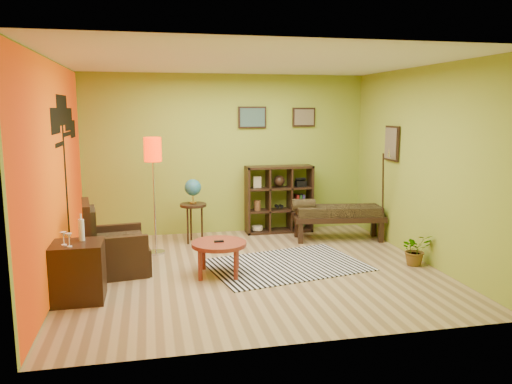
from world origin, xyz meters
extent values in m
plane|color=tan|center=(0.00, 0.00, 0.00)|extent=(5.00, 5.00, 0.00)
cube|color=#8DA231|center=(0.00, 2.25, 1.40)|extent=(5.00, 0.04, 2.80)
cube|color=#8DA231|center=(0.00, -2.25, 1.40)|extent=(5.00, 0.04, 2.80)
cube|color=#8DA231|center=(-2.50, 0.00, 1.40)|extent=(0.04, 4.50, 2.80)
cube|color=#8DA231|center=(2.50, 0.00, 1.40)|extent=(0.04, 4.50, 2.80)
cube|color=white|center=(0.00, 0.00, 2.80)|extent=(5.00, 4.50, 0.04)
cube|color=#E55105|center=(-2.48, 0.00, 1.40)|extent=(0.01, 4.45, 2.75)
cube|color=black|center=(-2.46, 0.55, 1.05)|extent=(0.01, 0.14, 2.10)
cube|color=black|center=(-2.46, 0.05, 2.05)|extent=(0.01, 0.65, 0.32)
cube|color=black|center=(-2.46, 0.60, 2.18)|extent=(0.01, 0.85, 0.40)
cube|color=black|center=(-2.46, 1.10, 2.05)|extent=(0.01, 0.70, 0.32)
cube|color=black|center=(-2.46, 1.45, 1.90)|extent=(0.01, 0.50, 0.26)
cube|color=black|center=(0.45, 2.22, 2.05)|extent=(0.50, 0.03, 0.38)
cube|color=#476E64|center=(0.45, 2.19, 2.05)|extent=(0.44, 0.01, 0.32)
cube|color=black|center=(1.40, 2.22, 2.05)|extent=(0.42, 0.03, 0.34)
cube|color=#7E7051|center=(1.40, 2.19, 2.05)|extent=(0.36, 0.01, 0.28)
cube|color=black|center=(2.47, 0.90, 1.65)|extent=(0.03, 0.44, 0.56)
cube|color=#7E7051|center=(2.44, 0.90, 1.65)|extent=(0.01, 0.38, 0.50)
cylinder|color=black|center=(2.35, 0.90, 0.78)|extent=(0.23, 0.34, 1.46)
cone|color=silver|center=(2.35, 0.75, 1.52)|extent=(0.08, 0.09, 0.16)
cube|color=silver|center=(0.50, 0.10, 0.01)|extent=(2.38, 1.85, 0.01)
cylinder|color=maroon|center=(-0.48, -0.10, 0.42)|extent=(0.73, 0.73, 0.05)
cylinder|color=maroon|center=(-0.21, 0.08, 0.20)|extent=(0.06, 0.06, 0.40)
cylinder|color=maroon|center=(-0.66, 0.17, 0.20)|extent=(0.06, 0.06, 0.40)
cylinder|color=maroon|center=(-0.31, -0.37, 0.20)|extent=(0.06, 0.06, 0.40)
cylinder|color=maroon|center=(-0.76, -0.28, 0.20)|extent=(0.06, 0.06, 0.40)
cube|color=black|center=(-0.48, -0.10, 0.46)|extent=(0.13, 0.05, 0.02)
cube|color=black|center=(-1.81, 0.30, 0.18)|extent=(0.90, 0.88, 0.36)
cube|color=black|center=(-2.19, 0.25, 0.50)|extent=(0.20, 0.78, 1.00)
cube|color=black|center=(-1.76, -0.07, 0.29)|extent=(0.73, 0.19, 0.58)
cube|color=black|center=(-1.86, 0.67, 0.29)|extent=(0.73, 0.19, 0.58)
cube|color=#EAC166|center=(-1.79, 0.31, 0.43)|extent=(0.71, 0.70, 0.13)
cube|color=#EAC166|center=(-2.12, 0.26, 0.68)|extent=(0.16, 0.59, 0.45)
cube|color=black|center=(-2.20, -0.66, 0.34)|extent=(0.58, 0.53, 0.69)
cylinder|color=white|center=(-2.15, -0.56, 0.81)|extent=(0.07, 0.07, 0.25)
cylinder|color=white|center=(-2.15, -0.56, 0.97)|extent=(0.02, 0.02, 0.07)
cylinder|color=white|center=(-2.32, -0.74, 0.69)|extent=(0.06, 0.06, 0.01)
cylinder|color=white|center=(-2.32, -0.74, 0.74)|extent=(0.01, 0.01, 0.09)
cone|color=white|center=(-2.32, -0.74, 0.81)|extent=(0.07, 0.07, 0.06)
cylinder|color=white|center=(-2.25, -0.82, 0.69)|extent=(0.06, 0.06, 0.01)
cylinder|color=white|center=(-2.25, -0.82, 0.74)|extent=(0.01, 0.01, 0.09)
cone|color=white|center=(-2.25, -0.82, 0.81)|extent=(0.07, 0.07, 0.06)
cylinder|color=silver|center=(-1.30, 1.10, 0.02)|extent=(0.27, 0.27, 0.03)
cylinder|color=silver|center=(-1.30, 1.10, 0.83)|extent=(0.02, 0.02, 1.65)
cylinder|color=#F22200|center=(-1.30, 1.10, 1.60)|extent=(0.26, 0.26, 0.36)
cylinder|color=black|center=(-0.67, 1.63, 0.63)|extent=(0.44, 0.44, 0.04)
cylinder|color=black|center=(-0.53, 1.59, 0.31)|extent=(0.03, 0.03, 0.61)
cylinder|color=black|center=(-0.70, 1.77, 0.31)|extent=(0.03, 0.03, 0.61)
cylinder|color=black|center=(-0.77, 1.53, 0.31)|extent=(0.03, 0.03, 0.61)
cylinder|color=gold|center=(-0.67, 1.63, 0.68)|extent=(0.11, 0.11, 0.02)
cylinder|color=gold|center=(-0.67, 1.63, 0.74)|extent=(0.02, 0.02, 0.11)
sphere|color=#1442A9|center=(-0.67, 1.63, 0.93)|extent=(0.27, 0.27, 0.27)
cube|color=black|center=(0.32, 2.03, 0.60)|extent=(0.04, 0.35, 1.20)
cube|color=black|center=(1.48, 2.03, 0.60)|extent=(0.04, 0.35, 1.20)
cube|color=black|center=(0.90, 2.03, 0.02)|extent=(1.20, 0.35, 0.04)
cube|color=black|center=(0.90, 2.03, 1.18)|extent=(1.20, 0.35, 0.04)
cube|color=black|center=(0.70, 2.03, 0.60)|extent=(0.03, 0.33, 1.12)
cube|color=black|center=(1.10, 2.03, 0.60)|extent=(0.03, 0.33, 1.12)
cube|color=black|center=(0.90, 2.03, 0.40)|extent=(1.12, 0.33, 0.03)
cube|color=black|center=(0.90, 2.03, 0.80)|extent=(1.12, 0.33, 0.03)
cylinder|color=beige|center=(0.50, 2.03, 0.09)|extent=(0.20, 0.20, 0.07)
sphere|color=black|center=(0.90, 2.03, 0.93)|extent=(0.20, 0.20, 0.20)
cube|color=black|center=(1.30, 2.03, 0.87)|extent=(0.18, 0.15, 0.10)
cylinder|color=black|center=(0.86, 2.03, 0.47)|extent=(0.06, 0.12, 0.06)
cylinder|color=black|center=(0.94, 2.03, 0.47)|extent=(0.06, 0.12, 0.06)
ellipsoid|color=#384C26|center=(1.30, 2.03, 0.10)|extent=(0.18, 0.18, 0.09)
cylinder|color=brown|center=(0.50, 2.03, 0.50)|extent=(0.12, 0.12, 0.18)
cube|color=beige|center=(0.50, 2.03, 0.92)|extent=(0.14, 0.03, 0.20)
cube|color=maroon|center=(1.23, 2.03, 0.54)|extent=(0.04, 0.18, 0.26)
cube|color=#1E4C1E|center=(1.28, 2.03, 0.54)|extent=(0.04, 0.18, 0.26)
cube|color=navy|center=(1.34, 2.03, 0.54)|extent=(0.04, 0.18, 0.26)
cube|color=black|center=(1.74, 1.29, 0.38)|extent=(1.59, 0.77, 0.09)
cube|color=#EAC166|center=(1.74, 1.29, 0.50)|extent=(1.47, 0.68, 0.15)
cylinder|color=#EAC166|center=(1.15, 1.38, 0.61)|extent=(0.41, 0.25, 0.20)
cube|color=black|center=(2.45, 1.40, 0.17)|extent=(0.09, 0.09, 0.34)
cube|color=black|center=(1.11, 1.60, 0.17)|extent=(0.09, 0.09, 0.34)
cube|color=black|center=(2.38, 0.97, 0.17)|extent=(0.09, 0.09, 0.34)
cube|color=black|center=(1.04, 1.17, 0.17)|extent=(0.09, 0.09, 0.34)
imported|color=#26661E|center=(2.30, -0.27, 0.18)|extent=(0.42, 0.46, 0.36)
camera|label=1|loc=(-1.35, -6.48, 2.19)|focal=35.00mm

